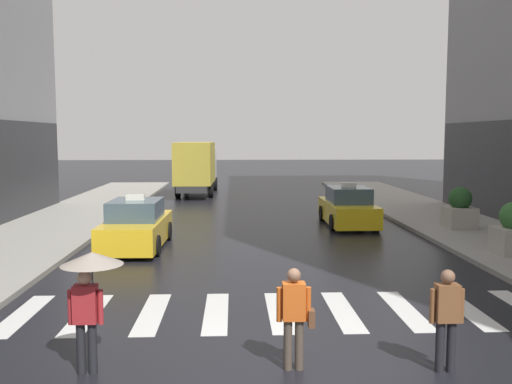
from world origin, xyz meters
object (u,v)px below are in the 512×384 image
at_px(taxi_second, 348,208).
at_px(pedestrian_with_handbag, 295,313).
at_px(box_truck, 196,166).
at_px(pedestrian_with_umbrella, 90,279).
at_px(planter_mid_block, 460,209).
at_px(pedestrian_plain_coat, 447,314).
at_px(taxi_lead, 137,226).

distance_m(taxi_second, pedestrian_with_handbag, 14.85).
bearing_deg(box_truck, pedestrian_with_umbrella, -89.77).
bearing_deg(planter_mid_block, box_truck, 128.76).
bearing_deg(taxi_second, planter_mid_block, -21.05).
distance_m(pedestrian_with_handbag, pedestrian_plain_coat, 2.39).
distance_m(box_truck, planter_mid_block, 17.97).
xyz_separation_m(box_truck, pedestrian_with_umbrella, (0.11, -26.77, -0.34)).
height_order(pedestrian_plain_coat, planter_mid_block, planter_mid_block).
bearing_deg(planter_mid_block, pedestrian_with_handbag, -121.85).
relative_size(box_truck, planter_mid_block, 4.74).
xyz_separation_m(box_truck, pedestrian_plain_coat, (5.68, -26.95, -0.91)).
height_order(box_truck, planter_mid_block, box_truck).
relative_size(taxi_second, planter_mid_block, 2.84).
distance_m(taxi_lead, planter_mid_block, 12.46).
bearing_deg(pedestrian_with_umbrella, pedestrian_with_handbag, 0.17).
bearing_deg(taxi_lead, box_truck, 86.94).
bearing_deg(pedestrian_with_handbag, taxi_lead, 112.93).
bearing_deg(pedestrian_with_umbrella, taxi_lead, 95.78).
xyz_separation_m(pedestrian_with_handbag, planter_mid_block, (7.93, 12.77, -0.06)).
bearing_deg(pedestrian_plain_coat, taxi_lead, 123.04).
bearing_deg(box_truck, pedestrian_plain_coat, -78.09).
height_order(taxi_second, pedestrian_with_umbrella, pedestrian_with_umbrella).
bearing_deg(taxi_lead, pedestrian_plain_coat, -56.96).
bearing_deg(taxi_lead, planter_mid_block, 13.12).
height_order(pedestrian_with_umbrella, planter_mid_block, pedestrian_with_umbrella).
bearing_deg(taxi_second, pedestrian_plain_coat, -95.68).
xyz_separation_m(taxi_second, box_truck, (-7.13, 12.41, 1.13)).
height_order(taxi_second, pedestrian_plain_coat, taxi_second).
height_order(box_truck, pedestrian_with_handbag, box_truck).
bearing_deg(pedestrian_with_umbrella, pedestrian_plain_coat, -1.77).
height_order(taxi_lead, pedestrian_plain_coat, taxi_lead).
bearing_deg(planter_mid_block, pedestrian_with_umbrella, -131.05).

